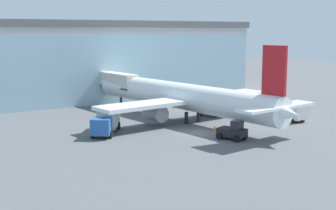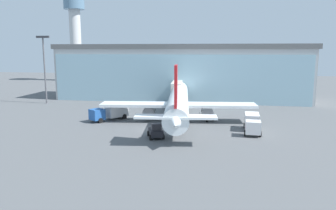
{
  "view_description": "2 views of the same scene",
  "coord_description": "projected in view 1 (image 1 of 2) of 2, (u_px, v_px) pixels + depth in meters",
  "views": [
    {
      "loc": [
        -33.01,
        -45.67,
        12.46
      ],
      "look_at": [
        0.9,
        8.18,
        2.3
      ],
      "focal_mm": 50.0,
      "sensor_mm": 36.0,
      "label": 1
    },
    {
      "loc": [
        11.05,
        -50.77,
        12.84
      ],
      "look_at": [
        1.12,
        7.41,
        2.83
      ],
      "focal_mm": 35.0,
      "sensor_mm": 36.0,
      "label": 2
    }
  ],
  "objects": [
    {
      "name": "fuel_truck",
      "position": [
        282.0,
        109.0,
        66.44
      ],
      "size": [
        2.73,
        7.38,
        2.65
      ],
      "rotation": [
        0.0,
        0.0,
        4.67
      ],
      "color": "silver",
      "rests_on": "ground"
    },
    {
      "name": "ground",
      "position": [
        197.0,
        133.0,
        57.5
      ],
      "size": [
        240.0,
        240.0,
        0.0
      ],
      "primitive_type": "plane",
      "color": "#545659"
    },
    {
      "name": "terminal_building",
      "position": [
        88.0,
        60.0,
        84.91
      ],
      "size": [
        64.7,
        14.98,
        14.19
      ],
      "rotation": [
        0.0,
        0.0,
        -0.0
      ],
      "color": "#B4B4B4",
      "rests_on": "ground"
    },
    {
      "name": "safety_cone_nose",
      "position": [
        215.0,
        128.0,
        59.29
      ],
      "size": [
        0.36,
        0.36,
        0.55
      ],
      "primitive_type": "cone",
      "color": "orange",
      "rests_on": "ground"
    },
    {
      "name": "jet_bridge",
      "position": [
        109.0,
        80.0,
        78.64
      ],
      "size": [
        3.48,
        14.92,
        5.6
      ],
      "rotation": [
        0.0,
        0.0,
        1.66
      ],
      "color": "beige",
      "rests_on": "ground"
    },
    {
      "name": "baggage_cart",
      "position": [
        209.0,
        113.0,
        68.6
      ],
      "size": [
        3.05,
        3.16,
        1.5
      ],
      "rotation": [
        0.0,
        0.0,
        5.43
      ],
      "color": "gray",
      "rests_on": "ground"
    },
    {
      "name": "pushback_tug",
      "position": [
        233.0,
        131.0,
        53.87
      ],
      "size": [
        3.09,
        3.63,
        2.3
      ],
      "rotation": [
        0.0,
        0.0,
        1.93
      ],
      "color": "black",
      "rests_on": "ground"
    },
    {
      "name": "catering_truck",
      "position": [
        106.0,
        121.0,
        57.27
      ],
      "size": [
        6.11,
        7.18,
        2.65
      ],
      "rotation": [
        0.0,
        0.0,
        4.08
      ],
      "color": "#2659A5",
      "rests_on": "ground"
    },
    {
      "name": "safety_cone_wingtip",
      "position": [
        266.0,
        113.0,
        69.88
      ],
      "size": [
        0.36,
        0.36,
        0.55
      ],
      "primitive_type": "cone",
      "color": "orange",
      "rests_on": "ground"
    },
    {
      "name": "airplane",
      "position": [
        182.0,
        97.0,
        64.97
      ],
      "size": [
        28.01,
        39.41,
        10.84
      ],
      "rotation": [
        0.0,
        0.0,
        1.69
      ],
      "color": "white",
      "rests_on": "ground"
    }
  ]
}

